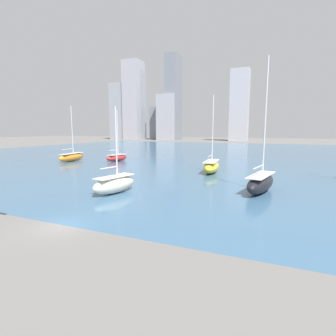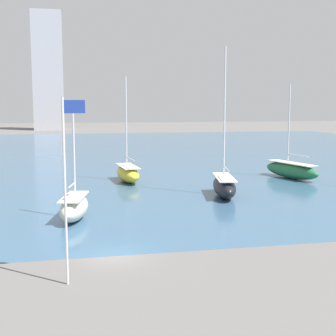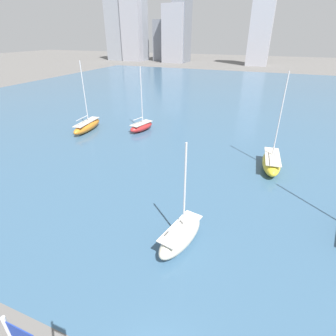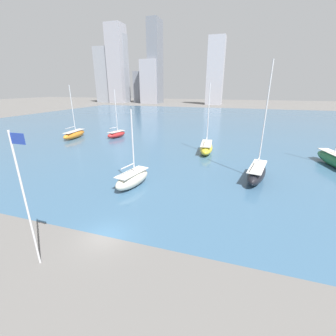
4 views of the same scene
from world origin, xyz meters
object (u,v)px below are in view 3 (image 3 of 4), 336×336
(sailboat_red, at_px, (141,126))
(sailboat_cream, at_px, (181,236))
(sailboat_orange, at_px, (87,126))
(sailboat_yellow, at_px, (271,162))

(sailboat_red, xyz_separation_m, sailboat_cream, (18.26, -27.48, 0.17))
(sailboat_orange, bearing_deg, sailboat_yellow, -12.02)
(sailboat_yellow, distance_m, sailboat_cream, 20.75)
(sailboat_red, xyz_separation_m, sailboat_yellow, (25.27, -7.95, 0.20))
(sailboat_yellow, height_order, sailboat_orange, sailboat_yellow)
(sailboat_red, height_order, sailboat_yellow, sailboat_yellow)
(sailboat_cream, bearing_deg, sailboat_orange, 152.38)
(sailboat_orange, bearing_deg, sailboat_red, 16.42)
(sailboat_red, distance_m, sailboat_orange, 10.98)
(sailboat_orange, bearing_deg, sailboat_cream, -45.30)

